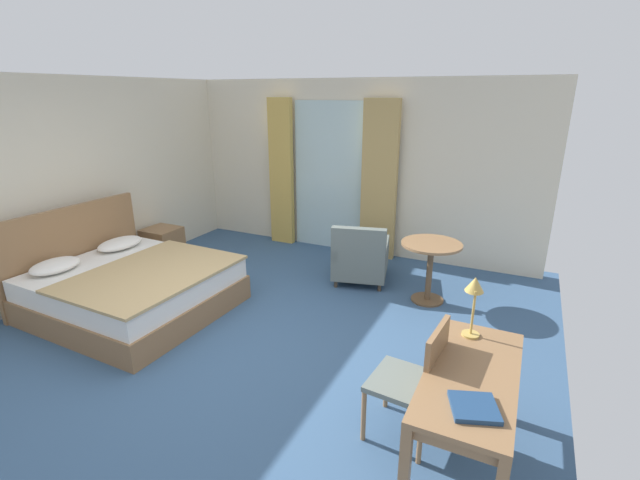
% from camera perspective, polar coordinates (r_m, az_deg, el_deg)
% --- Properties ---
extents(ground, '(5.95, 7.00, 0.10)m').
position_cam_1_polar(ground, '(4.60, -11.26, -13.95)').
color(ground, '#38567A').
extents(wall_back, '(5.55, 0.12, 2.60)m').
position_cam_1_polar(wall_back, '(6.83, 4.48, 9.24)').
color(wall_back, beige).
rests_on(wall_back, ground).
extents(wall_left, '(0.12, 6.60, 2.60)m').
position_cam_1_polar(wall_left, '(6.08, -33.27, 5.10)').
color(wall_left, beige).
rests_on(wall_left, ground).
extents(balcony_glass_door, '(1.21, 0.02, 2.28)m').
position_cam_1_polar(balcony_glass_door, '(6.93, 1.37, 8.11)').
color(balcony_glass_door, silver).
rests_on(balcony_glass_door, ground).
extents(curtain_panel_left, '(0.39, 0.10, 2.32)m').
position_cam_1_polar(curtain_panel_left, '(7.21, -5.01, 8.62)').
color(curtain_panel_left, tan).
rests_on(curtain_panel_left, ground).
extents(curtain_panel_right, '(0.52, 0.10, 2.32)m').
position_cam_1_polar(curtain_panel_right, '(6.54, 7.65, 7.51)').
color(curtain_panel_right, tan).
rests_on(curtain_panel_right, ground).
extents(bed, '(2.03, 1.85, 1.11)m').
position_cam_1_polar(bed, '(5.52, -23.33, -5.49)').
color(bed, olive).
rests_on(bed, ground).
extents(nightstand, '(0.47, 0.47, 0.50)m').
position_cam_1_polar(nightstand, '(6.94, -19.62, -0.57)').
color(nightstand, olive).
rests_on(nightstand, ground).
extents(writing_desk, '(0.56, 1.26, 0.72)m').
position_cam_1_polar(writing_desk, '(3.11, 18.84, -17.26)').
color(writing_desk, olive).
rests_on(writing_desk, ground).
extents(desk_chair, '(0.50, 0.50, 0.93)m').
position_cam_1_polar(desk_chair, '(3.28, 12.34, -16.86)').
color(desk_chair, slate).
rests_on(desk_chair, ground).
extents(desk_lamp, '(0.15, 0.18, 0.45)m').
position_cam_1_polar(desk_lamp, '(3.33, 19.31, -6.25)').
color(desk_lamp, tan).
rests_on(desk_lamp, writing_desk).
extents(closed_book, '(0.32, 0.31, 0.03)m').
position_cam_1_polar(closed_book, '(2.75, 19.28, -19.72)').
color(closed_book, navy).
rests_on(closed_book, writing_desk).
extents(armchair_by_window, '(0.85, 0.94, 0.82)m').
position_cam_1_polar(armchair_by_window, '(5.85, 5.27, -2.33)').
color(armchair_by_window, slate).
rests_on(armchair_by_window, ground).
extents(round_cafe_table, '(0.70, 0.70, 0.74)m').
position_cam_1_polar(round_cafe_table, '(5.34, 14.09, -2.29)').
color(round_cafe_table, olive).
rests_on(round_cafe_table, ground).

